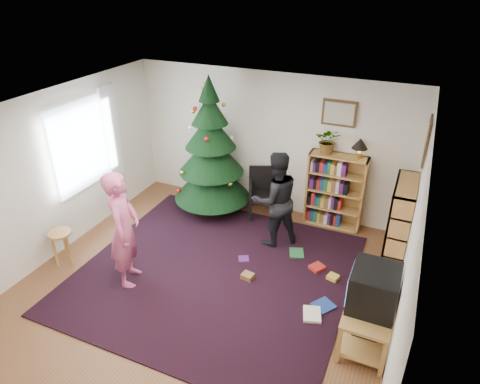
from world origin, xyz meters
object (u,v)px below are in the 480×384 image
at_px(christmas_tree, 211,158).
at_px(stool, 61,239).
at_px(table_lamp, 360,145).
at_px(armchair, 264,190).
at_px(picture_back, 339,113).
at_px(bookshelf_back, 335,190).
at_px(crt_tv, 374,289).
at_px(potted_plant, 328,141).
at_px(person_by_chair, 275,199).
at_px(person_standing, 124,230).
at_px(picture_right, 427,141).
at_px(tv_stand, 368,320).
at_px(bookshelf_right, 399,222).

height_order(christmas_tree, stool, christmas_tree).
bearing_deg(stool, table_lamp, 36.01).
xyz_separation_m(armchair, table_lamp, (1.52, 0.13, 1.06)).
relative_size(picture_back, armchair, 0.62).
xyz_separation_m(bookshelf_back, stool, (-3.45, -2.73, -0.24)).
distance_m(crt_tv, stool, 4.44).
bearing_deg(potted_plant, person_by_chair, -120.37).
relative_size(armchair, table_lamp, 2.61).
height_order(crt_tv, person_standing, person_standing).
distance_m(person_by_chair, potted_plant, 1.30).
distance_m(christmas_tree, armchair, 1.11).
bearing_deg(stool, picture_back, 40.49).
xyz_separation_m(picture_right, tv_stand, (-0.26, -1.86, -1.62)).
distance_m(tv_stand, armchair, 3.19).
relative_size(person_by_chair, potted_plant, 3.57).
xyz_separation_m(tv_stand, armchair, (-2.19, 2.31, 0.14)).
height_order(picture_right, bookshelf_right, picture_right).
bearing_deg(christmas_tree, bookshelf_right, -4.51).
xyz_separation_m(bookshelf_back, person_standing, (-2.30, -2.65, 0.19)).
distance_m(christmas_tree, stool, 2.76).
relative_size(christmas_tree, tv_stand, 2.55).
bearing_deg(bookshelf_right, christmas_tree, 85.49).
distance_m(picture_back, bookshelf_right, 1.91).
height_order(picture_right, person_standing, picture_right).
height_order(bookshelf_back, potted_plant, potted_plant).
xyz_separation_m(bookshelf_right, tv_stand, (-0.12, -1.82, -0.34)).
bearing_deg(table_lamp, tv_stand, -74.68).
distance_m(christmas_tree, bookshelf_back, 2.20).
xyz_separation_m(picture_right, armchair, (-2.44, 0.46, -1.48)).
xyz_separation_m(picture_back, potted_plant, (-0.10, -0.14, -0.43)).
height_order(christmas_tree, person_standing, christmas_tree).
distance_m(stool, potted_plant, 4.38).
distance_m(tv_stand, person_standing, 3.32).
height_order(bookshelf_back, stool, bookshelf_back).
bearing_deg(person_by_chair, person_standing, 6.06).
relative_size(armchair, stool, 1.61).
height_order(armchair, person_standing, person_standing).
bearing_deg(christmas_tree, picture_right, -3.76).
bearing_deg(christmas_tree, person_by_chair, -21.73).
bearing_deg(tv_stand, person_by_chair, 138.38).
distance_m(crt_tv, armchair, 3.20).
height_order(tv_stand, person_standing, person_standing).
xyz_separation_m(bookshelf_right, stool, (-4.54, -2.10, -0.24)).
bearing_deg(bookshelf_back, tv_stand, -68.37).
height_order(bookshelf_back, tv_stand, bookshelf_back).
height_order(bookshelf_right, table_lamp, table_lamp).
distance_m(crt_tv, person_standing, 3.27).
bearing_deg(tv_stand, bookshelf_right, 86.24).
distance_m(bookshelf_back, tv_stand, 2.65).
xyz_separation_m(tv_stand, crt_tv, (-0.00, -0.00, 0.47)).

